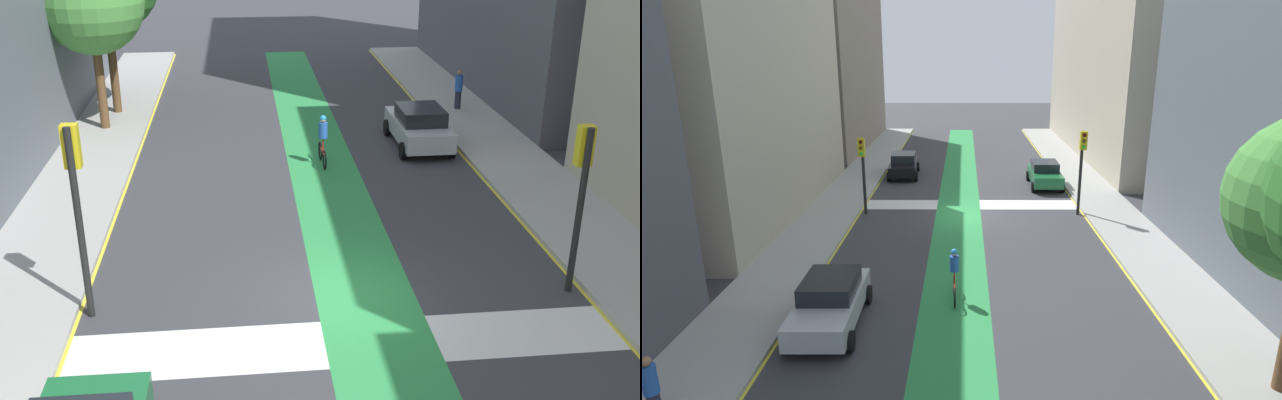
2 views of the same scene
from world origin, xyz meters
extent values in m
plane|color=#38383D|center=(0.00, 0.00, 0.00)|extent=(120.00, 120.00, 0.00)
cube|color=#2D8C47|center=(0.69, 0.00, 0.00)|extent=(2.40, 60.00, 0.01)
cube|color=silver|center=(0.00, -2.00, 0.00)|extent=(12.00, 1.80, 0.01)
cube|color=#9E9E99|center=(-7.50, 0.00, 0.07)|extent=(3.00, 60.00, 0.15)
cube|color=yellow|center=(-6.00, 0.00, 0.01)|extent=(0.16, 60.00, 0.01)
cube|color=#9E9E99|center=(7.50, 0.00, 0.07)|extent=(3.00, 60.00, 0.15)
cube|color=yellow|center=(6.00, 0.00, 0.01)|extent=(0.16, 60.00, 0.01)
cube|color=#B2A893|center=(-12.78, -17.09, 7.31)|extent=(7.57, 25.82, 14.61)
cube|color=slate|center=(12.45, -20.47, 7.05)|extent=(6.89, 19.06, 14.11)
cube|color=#B2A893|center=(12.04, -1.14, 7.25)|extent=(6.08, 17.73, 14.49)
cylinder|color=black|center=(5.65, -0.32, 2.06)|extent=(0.16, 0.16, 4.11)
cube|color=gold|center=(5.65, -0.12, 3.64)|extent=(0.35, 0.28, 0.95)
sphere|color=#3F0A0A|center=(5.65, 0.02, 3.94)|extent=(0.20, 0.20, 0.20)
sphere|color=#4C380C|center=(5.65, 0.02, 3.64)|extent=(0.20, 0.20, 0.20)
sphere|color=#26D833|center=(5.65, 0.02, 3.34)|extent=(0.20, 0.20, 0.20)
cylinder|color=black|center=(-5.68, -0.25, 2.24)|extent=(0.16, 0.16, 4.48)
cube|color=gold|center=(-5.68, -0.05, 4.01)|extent=(0.35, 0.28, 0.95)
sphere|color=#3F0A0A|center=(-5.68, 0.09, 4.31)|extent=(0.20, 0.20, 0.20)
sphere|color=#4C380C|center=(-5.68, 0.09, 4.01)|extent=(0.20, 0.20, 0.20)
sphere|color=#26D833|center=(-5.68, 0.09, 3.71)|extent=(0.20, 0.20, 0.20)
cube|color=#196033|center=(-4.80, -6.13, 0.67)|extent=(1.85, 4.22, 0.70)
cube|color=black|center=(-4.80, -6.33, 1.29)|extent=(1.62, 2.02, 0.55)
cylinder|color=black|center=(-5.68, -4.65, 0.32)|extent=(0.23, 0.64, 0.64)
cylinder|color=black|center=(-3.88, -4.67, 0.32)|extent=(0.23, 0.64, 0.64)
cylinder|color=black|center=(-5.72, -7.59, 0.32)|extent=(0.23, 0.64, 0.64)
cylinder|color=black|center=(-3.92, -7.61, 0.32)|extent=(0.23, 0.64, 0.64)
cube|color=black|center=(4.58, -8.79, 0.67)|extent=(1.99, 4.28, 0.70)
cube|color=black|center=(4.58, -8.99, 1.29)|extent=(1.69, 2.07, 0.55)
cylinder|color=black|center=(3.61, -7.36, 0.32)|extent=(0.25, 0.65, 0.64)
cylinder|color=black|center=(5.41, -7.28, 0.32)|extent=(0.25, 0.65, 0.64)
cylinder|color=black|center=(3.74, -10.30, 0.32)|extent=(0.25, 0.65, 0.64)
cylinder|color=black|center=(5.54, -10.21, 0.32)|extent=(0.25, 0.65, 0.64)
cube|color=#B2B7BF|center=(4.60, 11.08, 0.67)|extent=(1.83, 4.21, 0.70)
cube|color=black|center=(4.60, 10.88, 1.29)|extent=(1.61, 2.01, 0.55)
cylinder|color=black|center=(3.69, 12.55, 0.32)|extent=(0.22, 0.64, 0.64)
cylinder|color=black|center=(5.49, 12.56, 0.32)|extent=(0.22, 0.64, 0.64)
cylinder|color=black|center=(3.71, 9.61, 0.32)|extent=(0.22, 0.64, 0.64)
cylinder|color=black|center=(5.51, 9.62, 0.32)|extent=(0.22, 0.64, 0.64)
torus|color=black|center=(0.70, 9.90, 0.34)|extent=(0.08, 0.68, 0.68)
torus|color=black|center=(0.73, 8.85, 0.34)|extent=(0.08, 0.68, 0.68)
cylinder|color=red|center=(0.71, 9.38, 0.52)|extent=(0.09, 0.95, 0.06)
cylinder|color=red|center=(0.72, 9.23, 0.79)|extent=(0.05, 0.05, 0.50)
cylinder|color=#2659B2|center=(0.72, 9.23, 1.31)|extent=(0.32, 0.32, 0.55)
sphere|color=tan|center=(0.72, 9.23, 1.70)|extent=(0.22, 0.22, 0.22)
sphere|color=#268CCC|center=(0.72, 9.23, 1.74)|extent=(0.23, 0.23, 0.23)
cylinder|color=#2659B2|center=(7.45, 15.63, 1.29)|extent=(0.34, 0.34, 0.70)
sphere|color=#8C6647|center=(7.45, 15.63, 1.76)|extent=(0.23, 0.23, 0.23)
camera|label=1|loc=(-2.06, -15.26, 8.88)|focal=41.28mm
camera|label=2|loc=(0.38, 25.27, 8.38)|focal=28.24mm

